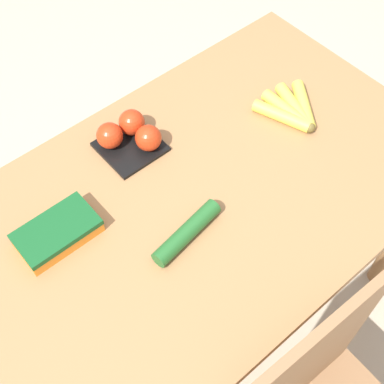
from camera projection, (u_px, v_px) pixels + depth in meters
name	position (u px, v px, depth m)	size (l,w,h in m)	color
ground_plane	(192.00, 314.00, 1.91)	(12.00, 12.00, 0.00)	#B7A88E
dining_table	(192.00, 221.00, 1.40)	(1.36, 0.79, 0.73)	#9E7044
banana_bunch	(292.00, 110.00, 1.46)	(0.18, 0.18, 0.03)	brown
tomato_pack	(130.00, 135.00, 1.38)	(0.15, 0.15, 0.08)	black
carrot_bag	(57.00, 232.00, 1.23)	(0.19, 0.11, 0.04)	orange
cucumber_near	(187.00, 232.00, 1.24)	(0.20, 0.07, 0.04)	#236028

